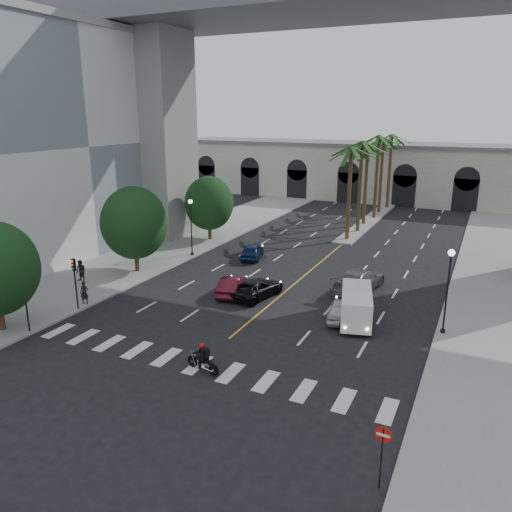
{
  "coord_description": "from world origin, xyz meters",
  "views": [
    {
      "loc": [
        13.01,
        -21.74,
        12.95
      ],
      "look_at": [
        -0.11,
        6.0,
        4.05
      ],
      "focal_mm": 35.0,
      "sensor_mm": 36.0,
      "label": 1
    }
  ],
  "objects_px": {
    "pedestrian_a": "(84,293)",
    "do_not_enter_sign": "(382,444)",
    "lamp_post_left_far": "(191,222)",
    "traffic_signal_far": "(75,275)",
    "traffic_signal_near": "(25,294)",
    "car_b": "(232,286)",
    "motorcycle_rider": "(204,359)",
    "car_e": "(252,251)",
    "cargo_van": "(356,305)",
    "lamp_post_right": "(448,284)",
    "car_d": "(359,280)",
    "pedestrian_b": "(81,271)",
    "car_c": "(257,288)",
    "car_a": "(342,309)"
  },
  "relations": [
    {
      "from": "cargo_van",
      "to": "car_b",
      "type": "bearing_deg",
      "value": 158.33
    },
    {
      "from": "lamp_post_left_far",
      "to": "car_a",
      "type": "xyz_separation_m",
      "value": [
        16.61,
        -8.3,
        -2.54
      ]
    },
    {
      "from": "cargo_van",
      "to": "car_e",
      "type": "bearing_deg",
      "value": 125.38
    },
    {
      "from": "traffic_signal_far",
      "to": "car_d",
      "type": "xyz_separation_m",
      "value": [
        16.18,
        12.01,
        -1.67
      ]
    },
    {
      "from": "lamp_post_left_far",
      "to": "cargo_van",
      "type": "bearing_deg",
      "value": -25.68
    },
    {
      "from": "car_d",
      "to": "do_not_enter_sign",
      "type": "height_order",
      "value": "do_not_enter_sign"
    },
    {
      "from": "pedestrian_a",
      "to": "do_not_enter_sign",
      "type": "xyz_separation_m",
      "value": [
        22.16,
        -8.83,
        0.88
      ]
    },
    {
      "from": "car_e",
      "to": "do_not_enter_sign",
      "type": "bearing_deg",
      "value": 108.94
    },
    {
      "from": "motorcycle_rider",
      "to": "do_not_enter_sign",
      "type": "xyz_separation_m",
      "value": [
        9.97,
        -4.47,
        1.11
      ]
    },
    {
      "from": "traffic_signal_near",
      "to": "do_not_enter_sign",
      "type": "distance_m",
      "value": 22.32
    },
    {
      "from": "lamp_post_left_far",
      "to": "pedestrian_b",
      "type": "bearing_deg",
      "value": -110.39
    },
    {
      "from": "motorcycle_rider",
      "to": "car_b",
      "type": "distance_m",
      "value": 11.41
    },
    {
      "from": "traffic_signal_near",
      "to": "pedestrian_b",
      "type": "relative_size",
      "value": 2.13
    },
    {
      "from": "lamp_post_right",
      "to": "car_e",
      "type": "height_order",
      "value": "lamp_post_right"
    },
    {
      "from": "car_d",
      "to": "car_e",
      "type": "bearing_deg",
      "value": -12.99
    },
    {
      "from": "traffic_signal_near",
      "to": "pedestrian_b",
      "type": "xyz_separation_m",
      "value": [
        -3.87,
        8.36,
        -1.51
      ]
    },
    {
      "from": "car_c",
      "to": "traffic_signal_far",
      "type": "bearing_deg",
      "value": 49.4
    },
    {
      "from": "pedestrian_a",
      "to": "do_not_enter_sign",
      "type": "bearing_deg",
      "value": -44.91
    },
    {
      "from": "traffic_signal_far",
      "to": "do_not_enter_sign",
      "type": "height_order",
      "value": "traffic_signal_far"
    },
    {
      "from": "car_d",
      "to": "cargo_van",
      "type": "xyz_separation_m",
      "value": [
        1.3,
        -5.96,
        0.33
      ]
    },
    {
      "from": "pedestrian_a",
      "to": "motorcycle_rider",
      "type": "bearing_deg",
      "value": -42.86
    },
    {
      "from": "traffic_signal_near",
      "to": "pedestrian_a",
      "type": "distance_m",
      "value": 5.14
    },
    {
      "from": "traffic_signal_near",
      "to": "car_b",
      "type": "height_order",
      "value": "traffic_signal_near"
    },
    {
      "from": "car_a",
      "to": "car_e",
      "type": "bearing_deg",
      "value": -50.88
    },
    {
      "from": "traffic_signal_far",
      "to": "car_c",
      "type": "xyz_separation_m",
      "value": [
        9.8,
        7.54,
        -1.85
      ]
    },
    {
      "from": "car_a",
      "to": "car_d",
      "type": "relative_size",
      "value": 0.69
    },
    {
      "from": "car_b",
      "to": "pedestrian_a",
      "type": "xyz_separation_m",
      "value": [
        -8.16,
        -6.32,
        0.26
      ]
    },
    {
      "from": "car_c",
      "to": "cargo_van",
      "type": "distance_m",
      "value": 7.84
    },
    {
      "from": "lamp_post_right",
      "to": "traffic_signal_near",
      "type": "xyz_separation_m",
      "value": [
        -22.7,
        -10.5,
        -0.71
      ]
    },
    {
      "from": "car_d",
      "to": "car_e",
      "type": "height_order",
      "value": "car_d"
    },
    {
      "from": "lamp_post_left_far",
      "to": "pedestrian_b",
      "type": "relative_size",
      "value": 3.13
    },
    {
      "from": "traffic_signal_near",
      "to": "car_a",
      "type": "height_order",
      "value": "traffic_signal_near"
    },
    {
      "from": "car_c",
      "to": "pedestrian_a",
      "type": "height_order",
      "value": "pedestrian_a"
    },
    {
      "from": "car_c",
      "to": "pedestrian_b",
      "type": "height_order",
      "value": "pedestrian_b"
    },
    {
      "from": "car_c",
      "to": "car_e",
      "type": "relative_size",
      "value": 1.16
    },
    {
      "from": "pedestrian_b",
      "to": "lamp_post_left_far",
      "type": "bearing_deg",
      "value": 71.47
    },
    {
      "from": "car_e",
      "to": "cargo_van",
      "type": "height_order",
      "value": "cargo_van"
    },
    {
      "from": "lamp_post_left_far",
      "to": "traffic_signal_far",
      "type": "relative_size",
      "value": 1.47
    },
    {
      "from": "traffic_signal_far",
      "to": "motorcycle_rider",
      "type": "bearing_deg",
      "value": -16.16
    },
    {
      "from": "car_c",
      "to": "do_not_enter_sign",
      "type": "xyz_separation_m",
      "value": [
        12.16,
        -15.48,
        1.16
      ]
    },
    {
      "from": "car_a",
      "to": "car_b",
      "type": "xyz_separation_m",
      "value": [
        -8.54,
        1.0,
        0.0
      ]
    },
    {
      "from": "motorcycle_rider",
      "to": "car_e",
      "type": "bearing_deg",
      "value": 122.22
    },
    {
      "from": "traffic_signal_near",
      "to": "pedestrian_a",
      "type": "relative_size",
      "value": 2.31
    },
    {
      "from": "car_d",
      "to": "pedestrian_b",
      "type": "bearing_deg",
      "value": 29.24
    },
    {
      "from": "car_c",
      "to": "do_not_enter_sign",
      "type": "height_order",
      "value": "do_not_enter_sign"
    },
    {
      "from": "cargo_van",
      "to": "do_not_enter_sign",
      "type": "relative_size",
      "value": 2.09
    },
    {
      "from": "lamp_post_right",
      "to": "car_d",
      "type": "bearing_deg",
      "value": 139.81
    },
    {
      "from": "car_e",
      "to": "traffic_signal_near",
      "type": "bearing_deg",
      "value": 59.86
    },
    {
      "from": "car_a",
      "to": "motorcycle_rider",
      "type": "bearing_deg",
      "value": 55.93
    },
    {
      "from": "cargo_van",
      "to": "pedestrian_a",
      "type": "relative_size",
      "value": 3.32
    }
  ]
}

